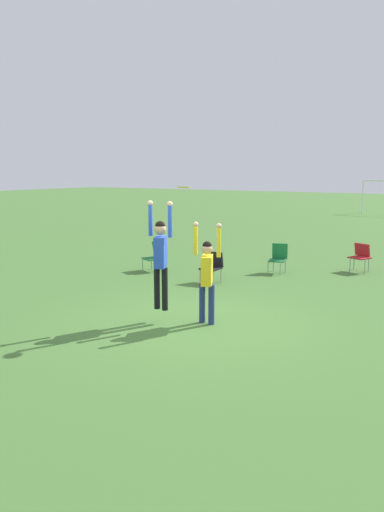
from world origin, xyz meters
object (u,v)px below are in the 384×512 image
frisbee (184,187)px  camping_chair_3 (361,255)px  person_defending (207,271)px  camping_chair_0 (155,255)px  person_jumping (160,253)px  camping_chair_4 (213,265)px  camping_chair_2 (278,256)px

frisbee → camping_chair_3: size_ratio=0.32×
person_defending → camping_chair_0: person_defending is taller
person_jumping → camping_chair_4: size_ratio=2.61×
person_defending → camping_chair_4: person_defending is taller
frisbee → camping_chair_3: (1.55, 7.15, -2.16)m
person_defending → camping_chair_0: bearing=-158.5°
person_jumping → camping_chair_2: bearing=-26.4°
frisbee → camping_chair_0: 5.83m
camping_chair_0 → camping_chair_3: (5.25, 3.21, 0.02)m
person_jumping → camping_chair_0: person_jumping is taller
person_jumping → camping_chair_3: size_ratio=2.58×
camping_chair_0 → person_jumping: bearing=153.9°
frisbee → camping_chair_2: size_ratio=0.31×
camping_chair_0 → camping_chair_2: size_ratio=0.99×
camping_chair_2 → camping_chair_4: (-0.96, -2.19, -0.01)m
frisbee → camping_chair_3: frisbee is taller
person_jumping → frisbee: 1.36m
camping_chair_3 → camping_chair_0: bearing=53.3°
camping_chair_0 → camping_chair_2: camping_chair_2 is taller
camping_chair_0 → camping_chair_2: (3.25, 1.74, 0.00)m
person_jumping → camping_chair_3: bearing=-41.8°
frisbee → person_jumping: bearing=-163.0°
person_jumping → camping_chair_4: bearing=-11.6°
camping_chair_0 → camping_chair_4: 2.33m
camping_chair_4 → camping_chair_2: bearing=-114.4°
camping_chair_2 → camping_chair_4: camping_chair_2 is taller
person_defending → camping_chair_2: person_defending is taller
person_defending → frisbee: frisbee is taller
camping_chair_0 → camping_chair_3: 6.15m
frisbee → person_defending: bearing=36.6°
camping_chair_2 → camping_chair_4: size_ratio=1.05×
person_jumping → camping_chair_3: 7.62m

